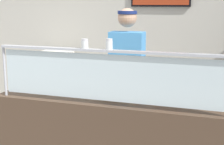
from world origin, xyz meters
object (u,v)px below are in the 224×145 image
object	(u,v)px
worker_figure	(127,76)
pizza_box_stack	(54,59)
parmesan_shaker	(85,44)
pizza_tray	(117,92)
pepper_flake_shaker	(109,45)
pizza_server	(115,91)

from	to	relation	value
worker_figure	pizza_box_stack	xyz separation A→B (m)	(-1.52, 1.09, -0.05)
parmesan_shaker	pizza_tray	bearing A→B (deg)	65.13
parmesan_shaker	pepper_flake_shaker	xyz separation A→B (m)	(0.22, -0.00, 0.00)
pizza_tray	parmesan_shaker	bearing A→B (deg)	-114.87
pizza_server	parmesan_shaker	xyz separation A→B (m)	(-0.16, -0.35, 0.48)
pepper_flake_shaker	pizza_box_stack	bearing A→B (deg)	128.35
parmesan_shaker	pepper_flake_shaker	distance (m)	0.22
pizza_server	pepper_flake_shaker	bearing A→B (deg)	-88.16
pepper_flake_shaker	pizza_server	bearing A→B (deg)	99.65
parmesan_shaker	worker_figure	world-z (taller)	worker_figure
pepper_flake_shaker	worker_figure	xyz separation A→B (m)	(-0.12, 0.98, -0.47)
pepper_flake_shaker	pizza_tray	bearing A→B (deg)	97.08
parmesan_shaker	worker_figure	size ratio (longest dim) A/B	0.05
pizza_tray	pizza_server	distance (m)	0.03
worker_figure	pizza_server	bearing A→B (deg)	-84.40
pepper_flake_shaker	worker_figure	distance (m)	1.09
pizza_tray	pizza_server	world-z (taller)	pizza_server
pizza_tray	parmesan_shaker	distance (m)	0.65
pizza_tray	worker_figure	size ratio (longest dim) A/B	0.28
parmesan_shaker	pepper_flake_shaker	size ratio (longest dim) A/B	0.91
pizza_server	worker_figure	xyz separation A→B (m)	(-0.06, 0.63, 0.02)
parmesan_shaker	pepper_flake_shaker	world-z (taller)	pepper_flake_shaker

